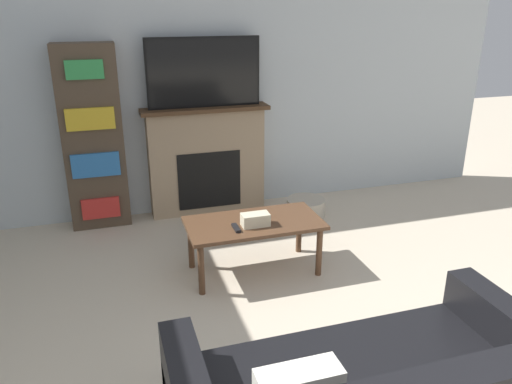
# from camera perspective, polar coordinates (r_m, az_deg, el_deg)

# --- Properties ---
(wall_back) EXTENTS (6.43, 0.06, 2.70)m
(wall_back) POSITION_cam_1_polar(r_m,az_deg,el_deg) (5.27, -4.41, 12.42)
(wall_back) COLOR silver
(wall_back) RESTS_ON ground_plane
(fireplace) EXTENTS (1.30, 0.28, 1.13)m
(fireplace) POSITION_cam_1_polar(r_m,az_deg,el_deg) (5.27, -5.65, 3.67)
(fireplace) COLOR tan
(fireplace) RESTS_ON ground_plane
(tv) EXTENTS (1.13, 0.03, 0.68)m
(tv) POSITION_cam_1_polar(r_m,az_deg,el_deg) (5.06, -5.97, 13.42)
(tv) COLOR black
(tv) RESTS_ON fireplace
(coffee_table) EXTENTS (1.10, 0.56, 0.45)m
(coffee_table) POSITION_cam_1_polar(r_m,az_deg,el_deg) (4.07, -0.22, -4.12)
(coffee_table) COLOR brown
(coffee_table) RESTS_ON ground_plane
(tissue_box) EXTENTS (0.22, 0.12, 0.10)m
(tissue_box) POSITION_cam_1_polar(r_m,az_deg,el_deg) (3.95, -0.07, -3.18)
(tissue_box) COLOR beige
(tissue_box) RESTS_ON coffee_table
(remote_control) EXTENTS (0.04, 0.15, 0.02)m
(remote_control) POSITION_cam_1_polar(r_m,az_deg,el_deg) (3.91, -2.29, -4.12)
(remote_control) COLOR black
(remote_control) RESTS_ON coffee_table
(bookshelf) EXTENTS (0.56, 0.29, 1.78)m
(bookshelf) POSITION_cam_1_polar(r_m,az_deg,el_deg) (5.07, -18.13, 5.78)
(bookshelf) COLOR #4C3D2D
(bookshelf) RESTS_ON ground_plane
(storage_basket) EXTENTS (0.41, 0.41, 0.18)m
(storage_basket) POSITION_cam_1_polar(r_m,az_deg,el_deg) (5.30, 5.72, -1.74)
(storage_basket) COLOR #BCB29E
(storage_basket) RESTS_ON ground_plane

